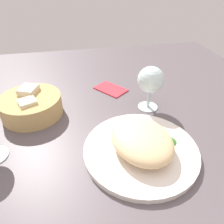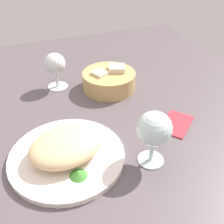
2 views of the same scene
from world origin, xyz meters
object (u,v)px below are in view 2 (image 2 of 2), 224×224
object	(u,v)px
plate	(67,156)
wine_glass_near	(154,130)
wine_glass_far	(55,65)
folded_napkin	(176,123)
bread_basket	(109,80)

from	to	relation	value
plate	wine_glass_near	distance (cm)	21.71
wine_glass_far	folded_napkin	size ratio (longest dim) A/B	1.12
plate	wine_glass_near	world-z (taller)	wine_glass_near
plate	folded_napkin	size ratio (longest dim) A/B	2.51
bread_basket	wine_glass_far	bearing A→B (deg)	154.89
plate	wine_glass_far	size ratio (longest dim) A/B	2.24
wine_glass_far	wine_glass_near	bearing A→B (deg)	-73.67
folded_napkin	wine_glass_near	bearing A→B (deg)	176.56
wine_glass_near	wine_glass_far	world-z (taller)	wine_glass_near
folded_napkin	wine_glass_far	bearing A→B (deg)	89.85
wine_glass_near	wine_glass_far	bearing A→B (deg)	106.33
bread_basket	folded_napkin	bearing A→B (deg)	-69.08
bread_basket	plate	bearing A→B (deg)	-128.79
bread_basket	wine_glass_near	distance (cm)	36.01
bread_basket	folded_napkin	world-z (taller)	bread_basket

